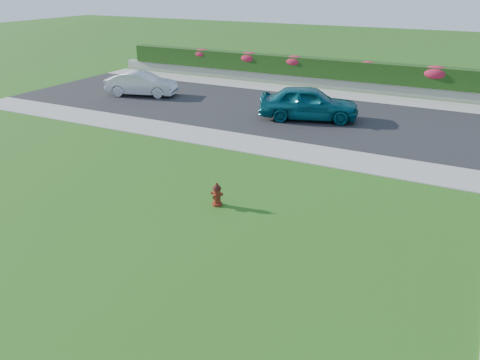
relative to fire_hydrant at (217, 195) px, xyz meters
The scene contains 14 objects.
ground 3.82m from the fire_hydrant, 73.97° to the right, with size 120.00×120.00×0.00m, color black.
street_far 11.08m from the fire_hydrant, 110.90° to the left, with size 26.00×8.00×0.04m, color black.
sidewalk_far 7.29m from the fire_hydrant, 132.81° to the left, with size 24.00×2.00×0.04m, color gray.
sidewalk_beyond 15.35m from the fire_hydrant, 89.81° to the left, with size 34.00×2.00×0.04m, color gray.
retaining_wall 16.84m from the fire_hydrant, 89.83° to the left, with size 34.00×0.40×0.60m, color gray.
hedge 16.96m from the fire_hydrant, 89.83° to the left, with size 32.00×0.90×1.10m, color black.
fire_hydrant is the anchor object (origin of this frame).
sedan_teal 9.75m from the fire_hydrant, 93.80° to the left, with size 1.82×4.53×1.54m, color #0C505E.
sedan_silver 14.60m from the fire_hydrant, 136.30° to the left, with size 1.36×3.90×1.29m, color #B6B9BF.
flower_clump_a 19.99m from the fire_hydrant, 122.44° to the left, with size 1.26×0.81×0.63m, color #AE1D3C.
flower_clump_b 18.34m from the fire_hydrant, 113.10° to the left, with size 1.38×0.89×0.69m, color #AE1D3C.
flower_clump_c 17.37m from the fire_hydrant, 103.69° to the left, with size 1.35×0.87×0.68m, color #AE1D3C.
flower_clump_d 16.89m from the fire_hydrant, 88.80° to the left, with size 1.10×0.71×0.55m, color #AE1D3C.
flower_clump_e 17.34m from the fire_hydrant, 76.64° to the left, with size 1.54×0.99×0.77m, color #AE1D3C.
Camera 1 is at (5.11, -6.95, 6.10)m, focal length 35.00 mm.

